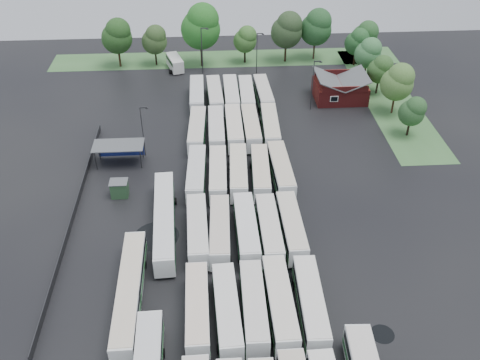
{
  "coord_description": "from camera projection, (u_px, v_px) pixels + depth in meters",
  "views": [
    {
      "loc": [
        -2.16,
        -53.43,
        48.8
      ],
      "look_at": [
        2.0,
        12.0,
        2.5
      ],
      "focal_mm": 40.0,
      "sensor_mm": 36.0,
      "label": 1
    }
  ],
  "objects": [
    {
      "name": "tree_north_5",
      "position": [
        317.0,
        27.0,
        120.39
      ],
      "size": [
        7.15,
        7.15,
        11.85
      ],
      "color": "#3C281D",
      "rests_on": "ground"
    },
    {
      "name": "bus_r5c2",
      "position": [
        231.0,
        95.0,
        104.88
      ],
      "size": [
        2.81,
        12.88,
        3.58
      ],
      "rotation": [
        0.0,
        0.0,
        0.01
      ],
      "color": "white",
      "rests_on": "ground"
    },
    {
      "name": "bus_r4c2",
      "position": [
        234.0,
        128.0,
        94.1
      ],
      "size": [
        2.76,
        12.94,
        3.6
      ],
      "rotation": [
        0.0,
        0.0,
        0.0
      ],
      "color": "white",
      "rests_on": "ground"
    },
    {
      "name": "grass_strip_north",
      "position": [
        226.0,
        59.0,
        124.75
      ],
      "size": [
        80.0,
        10.0,
        0.01
      ],
      "primitive_type": "cube",
      "color": "#3D6D36",
      "rests_on": "ground"
    },
    {
      "name": "puddle_3",
      "position": [
        285.0,
        271.0,
        68.12
      ],
      "size": [
        5.03,
        5.03,
        0.01
      ],
      "primitive_type": "cylinder",
      "color": "black",
      "rests_on": "ground"
    },
    {
      "name": "bus_r2c3",
      "position": [
        269.0,
        230.0,
        71.8
      ],
      "size": [
        2.76,
        12.5,
        3.47
      ],
      "rotation": [
        0.0,
        0.0,
        0.01
      ],
      "color": "white",
      "rests_on": "ground"
    },
    {
      "name": "bus_r4c4",
      "position": [
        270.0,
        127.0,
        94.5
      ],
      "size": [
        3.2,
        12.98,
        3.59
      ],
      "rotation": [
        0.0,
        0.0,
        -0.04
      ],
      "color": "white",
      "rests_on": "ground"
    },
    {
      "name": "bus_r1c1",
      "position": [
        227.0,
        311.0,
        60.36
      ],
      "size": [
        3.15,
        12.52,
        3.46
      ],
      "rotation": [
        0.0,
        0.0,
        0.04
      ],
      "color": "white",
      "rests_on": "ground"
    },
    {
      "name": "bus_r1c2",
      "position": [
        254.0,
        307.0,
        60.87
      ],
      "size": [
        2.72,
        12.31,
        3.42
      ],
      "rotation": [
        0.0,
        0.0,
        -0.01
      ],
      "color": "white",
      "rests_on": "ground"
    },
    {
      "name": "grass_strip_east",
      "position": [
        387.0,
        97.0,
        108.47
      ],
      "size": [
        10.0,
        50.0,
        0.01
      ],
      "primitive_type": "cube",
      "color": "#3D6D36",
      "rests_on": "ground"
    },
    {
      "name": "bus_r2c1",
      "position": [
        220.0,
        231.0,
        71.62
      ],
      "size": [
        3.03,
        12.5,
        3.46
      ],
      "rotation": [
        0.0,
        0.0,
        -0.03
      ],
      "color": "white",
      "rests_on": "ground"
    },
    {
      "name": "bus_r3c3",
      "position": [
        260.0,
        173.0,
        82.96
      ],
      "size": [
        3.21,
        12.51,
        3.45
      ],
      "rotation": [
        0.0,
        0.0,
        -0.05
      ],
      "color": "white",
      "rests_on": "ground"
    },
    {
      "name": "tree_east_1",
      "position": [
        398.0,
        82.0,
        99.11
      ],
      "size": [
        6.16,
        6.16,
        10.21
      ],
      "color": "#3C2316",
      "rests_on": "ground"
    },
    {
      "name": "puddle_4",
      "position": [
        382.0,
        334.0,
        60.03
      ],
      "size": [
        2.74,
        2.74,
        0.01
      ],
      "primitive_type": "cylinder",
      "color": "black",
      "rests_on": "ground"
    },
    {
      "name": "brick_building",
      "position": [
        340.0,
        90.0,
        106.85
      ],
      "size": [
        10.07,
        8.6,
        5.39
      ],
      "color": "maroon",
      "rests_on": "ground"
    },
    {
      "name": "tree_north_0",
      "position": [
        117.0,
        36.0,
        116.96
      ],
      "size": [
        6.75,
        6.75,
        11.19
      ],
      "color": "#382616",
      "rests_on": "ground"
    },
    {
      "name": "wash_shed",
      "position": [
        119.0,
        147.0,
        87.16
      ],
      "size": [
        8.2,
        4.2,
        3.58
      ],
      "color": "#2D2D30",
      "rests_on": "ground"
    },
    {
      "name": "bus_r2c2",
      "position": [
        246.0,
        229.0,
        71.8
      ],
      "size": [
        2.92,
        12.84,
        3.56
      ],
      "rotation": [
        0.0,
        0.0,
        0.02
      ],
      "color": "white",
      "rests_on": "ground"
    },
    {
      "name": "bus_r5c1",
      "position": [
        215.0,
        95.0,
        104.88
      ],
      "size": [
        3.17,
        12.69,
        3.51
      ],
      "rotation": [
        0.0,
        0.0,
        0.04
      ],
      "color": "white",
      "rests_on": "ground"
    },
    {
      "name": "tree_north_3",
      "position": [
        246.0,
        39.0,
        119.76
      ],
      "size": [
        5.24,
        5.24,
        8.68
      ],
      "color": "black",
      "rests_on": "ground"
    },
    {
      "name": "bus_r1c0",
      "position": [
        197.0,
        309.0,
        60.55
      ],
      "size": [
        2.77,
        12.34,
        3.43
      ],
      "rotation": [
        0.0,
        0.0,
        0.01
      ],
      "color": "white",
      "rests_on": "ground"
    },
    {
      "name": "lamp_post_ne",
      "position": [
        313.0,
        82.0,
        100.78
      ],
      "size": [
        1.54,
        0.3,
        10.01
      ],
      "color": "#2D2D30",
      "rests_on": "ground"
    },
    {
      "name": "west_fence",
      "position": [
        74.0,
        213.0,
        76.84
      ],
      "size": [
        0.1,
        50.0,
        1.2
      ],
      "primitive_type": "cube",
      "color": "#2D2D30",
      "rests_on": "ground"
    },
    {
      "name": "ground",
      "position": [
        231.0,
        247.0,
        71.82
      ],
      "size": [
        160.0,
        160.0,
        0.0
      ],
      "primitive_type": "plane",
      "color": "black",
      "rests_on": "ground"
    },
    {
      "name": "tree_north_1",
      "position": [
        155.0,
        39.0,
        118.39
      ],
      "size": [
        5.64,
        5.64,
        9.34
      ],
      "color": "black",
      "rests_on": "ground"
    },
    {
      "name": "minibus",
      "position": [
        175.0,
        63.0,
        118.87
      ],
      "size": [
        4.25,
        7.13,
        2.93
      ],
      "rotation": [
        0.0,
        0.0,
        0.29
      ],
      "color": "white",
      "rests_on": "ground"
    },
    {
      "name": "bus_r5c3",
      "position": [
        247.0,
        95.0,
        104.97
      ],
      "size": [
        2.84,
        12.54,
        3.48
      ],
      "rotation": [
        0.0,
        0.0,
        -0.01
      ],
      "color": "white",
      "rests_on": "ground"
    },
    {
      "name": "bus_r3c1",
      "position": [
        218.0,
        174.0,
        82.57
      ],
      "size": [
        2.99,
        12.5,
        3.46
      ],
      "rotation": [
        0.0,
        0.0,
        -0.03
      ],
      "color": "white",
      "rests_on": "ground"
    },
    {
      "name": "utility_hut",
      "position": [
        119.0,
        189.0,
        80.49
      ],
      "size": [
        2.7,
        2.2,
        2.62
      ],
      "color": "#244728",
      "rests_on": "ground"
    },
    {
      "name": "tree_east_2",
      "position": [
        381.0,
        69.0,
        106.92
      ],
      "size": [
        4.97,
        4.97,
        8.24
      ],
      "color": "black",
      "rests_on": "ground"
    },
    {
      "name": "bus_r1c3",
      "position": [
        280.0,
        304.0,
        61.11
      ],
      "size": [
        2.93,
        12.98,
        3.6
      ],
      "rotation": [
        0.0,
        0.0,
        0.01
      ],
      "color": "white",
      "rests_on": "ground"
    },
    {
      "name": "lamp_post_back_e",
      "position": [
        257.0,
        52.0,
        112.74
      ],
      "size": [
        1.54,
        0.3,
        9.98
      ],
      "color": "#2D2D30",
      "rests_on": "ground"
    },
    {
      "name": "bus_r5c0",
      "position": [
        197.0,
        95.0,
        104.82
      ],
      "size": [
        2.76,
        12.75,
        3.55
      ],
      "rotation": [
        0.0,
        0.0,
        0.0
      ],
      "color": "white",
      "rests_on": "ground"
    },
    {
      "name": "bus_r1c4",
      "position": [
        310.0,
        303.0,
        61.21
      ],
      "size": [
        3.05,
        12.83,
        3.55
      ],
      "rotation": [
        0.0,
        0.0,
        -0.03
      ],
      "color": "white",
      "rests_on": "ground"
    },
    {
      "name": "artic_bus_west_b",
      "position": [
        164.0,
        220.0,
        73.36
      ],
      "size": [
        3.65,
        19.26,
        3.55
      ],
      "rotation": [
        0.0,
        0.0,
        0.05
      ],
      "color": "white",
      "rests_on": "ground"
    },
    {
      "name": "artic_bus_west_c",
      "position": [
        130.0,
        293.0,
        62.59
      ],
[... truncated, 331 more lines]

